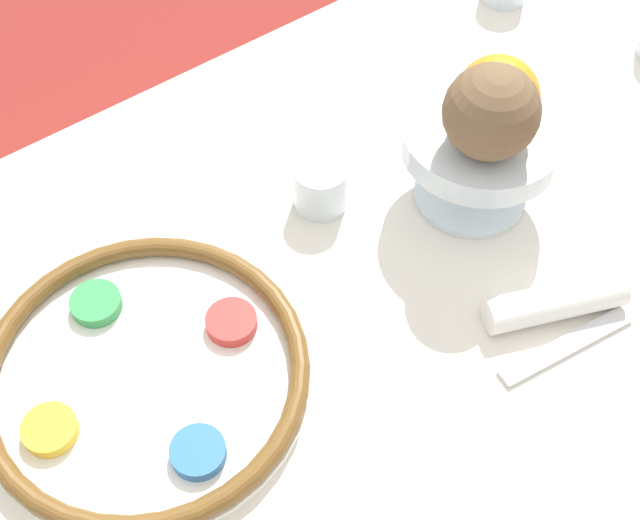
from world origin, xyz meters
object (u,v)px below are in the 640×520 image
at_px(coconut, 491,112).
at_px(cup_near, 320,186).
at_px(fruit_stand, 480,145).
at_px(seder_plate, 145,375).
at_px(orange_fruit, 497,98).
at_px(napkin_roll, 555,302).

height_order(coconut, cup_near, coconut).
bearing_deg(fruit_stand, seder_plate, 179.10).
xyz_separation_m(seder_plate, orange_fruit, (0.42, -0.01, 0.14)).
bearing_deg(cup_near, orange_fruit, -33.51).
distance_m(orange_fruit, cup_near, 0.22).
relative_size(coconut, cup_near, 1.59).
bearing_deg(cup_near, napkin_roll, -67.39).
height_order(napkin_roll, cup_near, cup_near).
distance_m(seder_plate, coconut, 0.43).
relative_size(fruit_stand, cup_near, 2.86).
bearing_deg(napkin_roll, seder_plate, 155.31).
bearing_deg(cup_near, seder_plate, -162.75).
bearing_deg(coconut, fruit_stand, 47.72).
distance_m(napkin_roll, cup_near, 0.28).
height_order(fruit_stand, cup_near, fruit_stand).
height_order(orange_fruit, cup_near, orange_fruit).
bearing_deg(seder_plate, napkin_roll, -24.69).
xyz_separation_m(coconut, cup_near, (-0.12, 0.11, -0.13)).
bearing_deg(coconut, seder_plate, 175.97).
height_order(coconut, napkin_roll, coconut).
relative_size(orange_fruit, napkin_roll, 0.57).
relative_size(orange_fruit, cup_near, 1.41).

